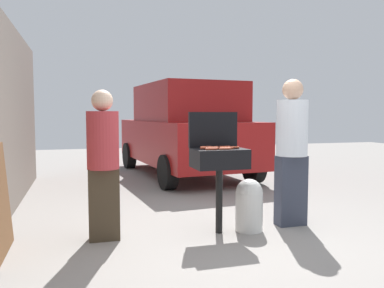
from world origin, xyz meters
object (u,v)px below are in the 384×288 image
(hot_dog_8, at_px, (206,148))
(person_left, at_px, (103,159))
(bbq_grill, at_px, (219,162))
(hot_dog_4, at_px, (225,147))
(hot_dog_7, at_px, (225,149))
(hot_dog_1, at_px, (225,148))
(hot_dog_5, at_px, (211,149))
(propane_tank, at_px, (249,204))
(hot_dog_9, at_px, (206,147))
(hot_dog_6, at_px, (234,147))
(hot_dog_2, at_px, (213,148))
(hot_dog_0, at_px, (228,148))
(hot_dog_3, at_px, (213,147))
(parked_minivan, at_px, (185,130))
(person_right, at_px, (292,147))

(hot_dog_8, height_order, person_left, person_left)
(bbq_grill, bearing_deg, hot_dog_4, 31.00)
(hot_dog_7, xyz_separation_m, hot_dog_8, (-0.18, 0.13, 0.00))
(hot_dog_4, bearing_deg, hot_dog_1, -105.99)
(hot_dog_5, relative_size, propane_tank, 0.21)
(hot_dog_4, xyz_separation_m, hot_dog_9, (-0.22, 0.04, 0.00))
(hot_dog_6, relative_size, person_left, 0.08)
(hot_dog_2, bearing_deg, hot_dog_8, 133.12)
(hot_dog_0, distance_m, hot_dog_3, 0.19)
(hot_dog_0, distance_m, hot_dog_7, 0.05)
(hot_dog_8, height_order, parked_minivan, parked_minivan)
(hot_dog_4, bearing_deg, hot_dog_5, -140.64)
(bbq_grill, relative_size, hot_dog_4, 7.53)
(hot_dog_0, height_order, hot_dog_9, same)
(hot_dog_2, xyz_separation_m, hot_dog_5, (-0.04, -0.06, 0.00))
(bbq_grill, relative_size, hot_dog_0, 7.53)
(person_right, bearing_deg, parked_minivan, -97.78)
(hot_dog_6, relative_size, parked_minivan, 0.03)
(hot_dog_7, xyz_separation_m, propane_tank, (0.35, 0.11, -0.67))
(hot_dog_0, height_order, hot_dog_6, same)
(hot_dog_0, height_order, hot_dog_4, same)
(hot_dog_5, relative_size, hot_dog_7, 1.00)
(hot_dog_4, bearing_deg, hot_dog_2, -146.09)
(person_left, height_order, person_right, person_right)
(hot_dog_7, distance_m, hot_dog_8, 0.22)
(hot_dog_3, distance_m, hot_dog_8, 0.11)
(person_right, bearing_deg, hot_dog_8, -7.26)
(propane_tank, relative_size, person_right, 0.34)
(bbq_grill, relative_size, person_right, 0.54)
(bbq_grill, relative_size, hot_dog_9, 7.53)
(hot_dog_7, relative_size, propane_tank, 0.21)
(person_left, bearing_deg, bbq_grill, -0.91)
(hot_dog_3, distance_m, person_right, 1.03)
(hot_dog_9, bearing_deg, bbq_grill, -34.12)
(bbq_grill, xyz_separation_m, parked_minivan, (0.75, 4.27, 0.19))
(hot_dog_1, distance_m, hot_dog_3, 0.15)
(hot_dog_1, bearing_deg, hot_dog_6, 20.74)
(hot_dog_2, height_order, hot_dog_7, same)
(person_right, bearing_deg, person_left, -11.95)
(hot_dog_0, bearing_deg, propane_tank, 14.88)
(hot_dog_3, relative_size, hot_dog_5, 1.00)
(hot_dog_8, xyz_separation_m, parked_minivan, (0.91, 4.28, 0.03))
(propane_tank, bearing_deg, hot_dog_6, 176.81)
(hot_dog_0, xyz_separation_m, person_left, (-1.35, 0.22, -0.11))
(hot_dog_9, relative_size, person_right, 0.07)
(hot_dog_2, relative_size, hot_dog_8, 1.00)
(hot_dog_5, xyz_separation_m, parked_minivan, (0.89, 4.41, 0.03))
(hot_dog_7, bearing_deg, hot_dog_9, 122.82)
(hot_dog_0, distance_m, hot_dog_6, 0.14)
(hot_dog_0, height_order, hot_dog_5, same)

